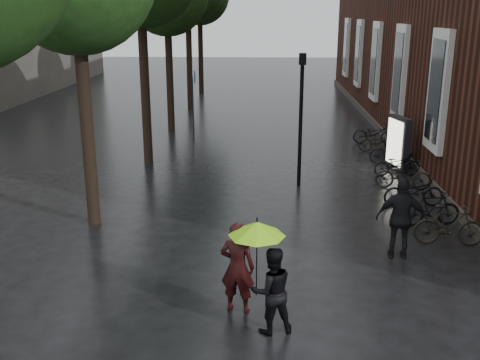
# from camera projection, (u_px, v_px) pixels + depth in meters

# --- Properties ---
(person_burgundy) EXTENTS (0.70, 0.53, 1.74)m
(person_burgundy) POSITION_uv_depth(u_px,v_px,m) (237.00, 267.00, 10.10)
(person_burgundy) COLOR black
(person_burgundy) RESTS_ON ground
(person_black) EXTENTS (0.88, 0.77, 1.55)m
(person_black) POSITION_uv_depth(u_px,v_px,m) (271.00, 290.00, 9.47)
(person_black) COLOR black
(person_black) RESTS_ON ground
(lime_umbrella) EXTENTS (0.99, 0.99, 1.47)m
(lime_umbrella) POSITION_uv_depth(u_px,v_px,m) (257.00, 229.00, 9.52)
(lime_umbrella) COLOR black
(lime_umbrella) RESTS_ON ground
(pedestrian_walking) EXTENTS (1.15, 0.62, 1.86)m
(pedestrian_walking) POSITION_uv_depth(u_px,v_px,m) (401.00, 218.00, 12.30)
(pedestrian_walking) COLOR black
(pedestrian_walking) RESTS_ON ground
(parked_bicycles) EXTENTS (2.03, 11.09, 0.99)m
(parked_bicycles) POSITION_uv_depth(u_px,v_px,m) (400.00, 168.00, 18.00)
(parked_bicycles) COLOR black
(parked_bicycles) RESTS_ON ground
(ad_lightbox) EXTENTS (0.29, 1.24, 1.87)m
(ad_lightbox) POSITION_uv_depth(u_px,v_px,m) (398.00, 144.00, 19.12)
(ad_lightbox) COLOR black
(ad_lightbox) RESTS_ON ground
(lamp_post) EXTENTS (0.21, 0.21, 4.09)m
(lamp_post) POSITION_uv_depth(u_px,v_px,m) (301.00, 107.00, 16.96)
(lamp_post) COLOR black
(lamp_post) RESTS_ON ground
(cycle_sign) EXTENTS (0.15, 0.52, 2.85)m
(cycle_sign) POSITION_uv_depth(u_px,v_px,m) (194.00, 94.00, 23.70)
(cycle_sign) COLOR #262628
(cycle_sign) RESTS_ON ground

